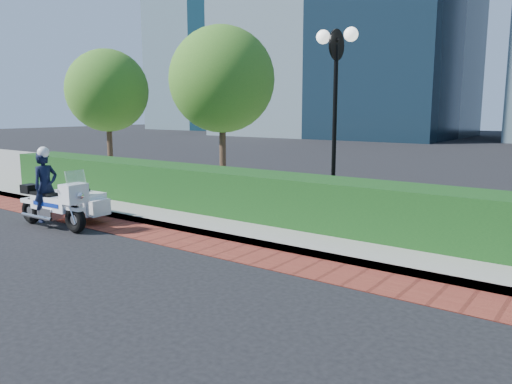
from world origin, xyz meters
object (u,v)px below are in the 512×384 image
Objects in this scene: tree_b at (222,80)px; lamppost at (335,91)px; police_motorcycle at (62,198)px; tree_a at (107,91)px.

lamppost is at bearing -16.11° from tree_b.
police_motorcycle is (-4.46, -4.31, -2.35)m from lamppost.
police_motorcycle is at bearing -136.03° from lamppost.
tree_b is (5.50, 0.00, 0.21)m from tree_a.
tree_b is at bearing 0.00° from tree_a.
lamppost is 6.63m from police_motorcycle.
lamppost is at bearing 42.02° from police_motorcycle.
tree_a is 2.09× the size of police_motorcycle.
lamppost is 0.92× the size of tree_a.
lamppost is 10.09m from tree_a.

